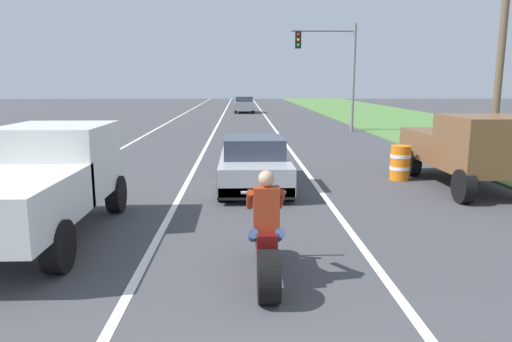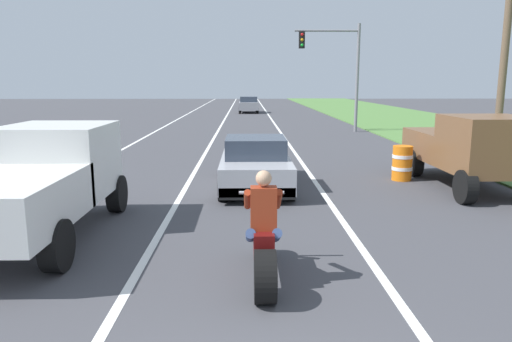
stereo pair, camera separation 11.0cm
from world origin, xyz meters
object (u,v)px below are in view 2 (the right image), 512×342
at_px(motorcycle_with_rider, 263,243).
at_px(construction_barrel_nearest, 402,163).
at_px(distant_car_far_ahead, 249,104).
at_px(pickup_truck_left_lane_white, 40,178).
at_px(sports_car_silver, 255,164).
at_px(traffic_light_mast_near, 339,62).
at_px(pickup_truck_right_shoulder_brown, 470,147).

bearing_deg(motorcycle_with_rider, construction_barrel_nearest, 58.91).
distance_m(motorcycle_with_rider, distant_car_far_ahead, 38.25).
bearing_deg(pickup_truck_left_lane_white, sports_car_silver, 46.58).
bearing_deg(construction_barrel_nearest, motorcycle_with_rider, -121.09).
bearing_deg(distant_car_far_ahead, traffic_light_mast_near, -74.18).
relative_size(motorcycle_with_rider, pickup_truck_left_lane_white, 0.46).
bearing_deg(motorcycle_with_rider, sports_car_silver, 89.88).
distance_m(sports_car_silver, distant_car_far_ahead, 31.97).
height_order(motorcycle_with_rider, pickup_truck_right_shoulder_brown, pickup_truck_right_shoulder_brown).
xyz_separation_m(motorcycle_with_rider, sports_car_silver, (0.01, 6.28, 0.04)).
distance_m(pickup_truck_right_shoulder_brown, distant_car_far_ahead, 32.68).
height_order(pickup_truck_left_lane_white, pickup_truck_right_shoulder_brown, same).
height_order(pickup_truck_right_shoulder_brown, construction_barrel_nearest, pickup_truck_right_shoulder_brown).
bearing_deg(pickup_truck_right_shoulder_brown, traffic_light_mast_near, 92.94).
relative_size(traffic_light_mast_near, construction_barrel_nearest, 6.00).
bearing_deg(distant_car_far_ahead, pickup_truck_left_lane_white, -96.25).
height_order(traffic_light_mast_near, construction_barrel_nearest, traffic_light_mast_near).
bearing_deg(motorcycle_with_rider, distant_car_far_ahead, 89.96).
xyz_separation_m(pickup_truck_left_lane_white, traffic_light_mast_near, (8.92, 18.65, 2.82)).
xyz_separation_m(pickup_truck_left_lane_white, pickup_truck_right_shoulder_brown, (9.67, 3.97, 0.00)).
distance_m(sports_car_silver, traffic_light_mast_near, 15.66).
xyz_separation_m(sports_car_silver, construction_barrel_nearest, (4.25, 0.80, -0.13)).
bearing_deg(sports_car_silver, construction_barrel_nearest, 10.67).
distance_m(motorcycle_with_rider, construction_barrel_nearest, 8.27).
height_order(motorcycle_with_rider, traffic_light_mast_near, traffic_light_mast_near).
bearing_deg(sports_car_silver, motorcycle_with_rider, -90.12).
xyz_separation_m(pickup_truck_right_shoulder_brown, traffic_light_mast_near, (-0.75, 14.68, 2.82)).
height_order(pickup_truck_left_lane_white, construction_barrel_nearest, pickup_truck_left_lane_white).
bearing_deg(sports_car_silver, pickup_truck_right_shoulder_brown, -2.02).
relative_size(sports_car_silver, distant_car_far_ahead, 1.08).
bearing_deg(traffic_light_mast_near, pickup_truck_right_shoulder_brown, -87.06).
relative_size(pickup_truck_left_lane_white, pickup_truck_right_shoulder_brown, 1.00).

